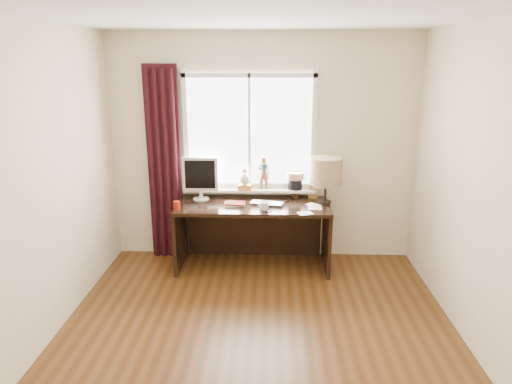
{
  "coord_description": "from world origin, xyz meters",
  "views": [
    {
      "loc": [
        0.11,
        -3.18,
        2.29
      ],
      "look_at": [
        -0.05,
        1.25,
        1.0
      ],
      "focal_mm": 32.0,
      "sensor_mm": 36.0,
      "label": 1
    }
  ],
  "objects_px": {
    "mug": "(265,206)",
    "red_cup": "(177,205)",
    "table_lamp": "(326,172)",
    "desk": "(253,222)",
    "monitor": "(200,176)",
    "laptop": "(267,203)"
  },
  "relations": [
    {
      "from": "mug",
      "to": "red_cup",
      "type": "height_order",
      "value": "mug"
    },
    {
      "from": "mug",
      "to": "red_cup",
      "type": "relative_size",
      "value": 1.02
    },
    {
      "from": "laptop",
      "to": "mug",
      "type": "height_order",
      "value": "mug"
    },
    {
      "from": "laptop",
      "to": "red_cup",
      "type": "xyz_separation_m",
      "value": [
        -0.96,
        -0.21,
        0.03
      ]
    },
    {
      "from": "red_cup",
      "to": "table_lamp",
      "type": "height_order",
      "value": "table_lamp"
    },
    {
      "from": "desk",
      "to": "table_lamp",
      "type": "xyz_separation_m",
      "value": [
        0.8,
        -0.04,
        0.61
      ]
    },
    {
      "from": "red_cup",
      "to": "desk",
      "type": "xyz_separation_m",
      "value": [
        0.8,
        0.32,
        -0.29
      ]
    },
    {
      "from": "laptop",
      "to": "red_cup",
      "type": "distance_m",
      "value": 0.98
    },
    {
      "from": "mug",
      "to": "table_lamp",
      "type": "bearing_deg",
      "value": 21.1
    },
    {
      "from": "desk",
      "to": "red_cup",
      "type": "bearing_deg",
      "value": -158.1
    },
    {
      "from": "laptop",
      "to": "monitor",
      "type": "distance_m",
      "value": 0.82
    },
    {
      "from": "red_cup",
      "to": "desk",
      "type": "distance_m",
      "value": 0.91
    },
    {
      "from": "mug",
      "to": "red_cup",
      "type": "bearing_deg",
      "value": -178.67
    },
    {
      "from": "laptop",
      "to": "red_cup",
      "type": "relative_size",
      "value": 3.89
    },
    {
      "from": "monitor",
      "to": "table_lamp",
      "type": "height_order",
      "value": "table_lamp"
    },
    {
      "from": "red_cup",
      "to": "desk",
      "type": "relative_size",
      "value": 0.05
    },
    {
      "from": "laptop",
      "to": "desk",
      "type": "height_order",
      "value": "laptop"
    },
    {
      "from": "mug",
      "to": "table_lamp",
      "type": "distance_m",
      "value": 0.78
    },
    {
      "from": "desk",
      "to": "laptop",
      "type": "bearing_deg",
      "value": -35.3
    },
    {
      "from": "monitor",
      "to": "mug",
      "type": "bearing_deg",
      "value": -25.46
    },
    {
      "from": "desk",
      "to": "monitor",
      "type": "bearing_deg",
      "value": 175.17
    },
    {
      "from": "monitor",
      "to": "table_lamp",
      "type": "bearing_deg",
      "value": -3.89
    }
  ]
}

